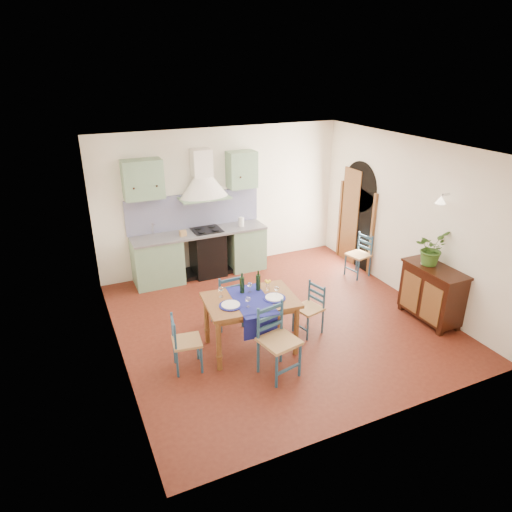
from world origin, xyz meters
The scene contains 13 objects.
floor centered at (0.00, 0.00, 0.00)m, with size 5.00×5.00×0.00m, color #45170E.
back_wall centered at (-0.47, 2.29, 1.05)m, with size 5.00×0.96×2.80m.
right_wall centered at (2.50, 0.28, 1.34)m, with size 0.26×5.00×2.80m.
left_wall centered at (-2.50, 0.00, 1.40)m, with size 0.04×5.00×2.80m, color white.
ceiling centered at (0.00, 0.00, 2.80)m, with size 5.00×5.00×0.01m, color white.
dining_table centered at (-0.72, -0.52, 0.73)m, with size 1.36×1.05×1.14m.
chair_near centered at (-0.64, -1.20, 0.51)m, with size 0.55×0.55×0.99m.
chair_far centered at (-0.80, 0.22, 0.48)m, with size 0.46×0.46×0.94m.
chair_left centered at (-1.74, -0.59, 0.42)m, with size 0.43×0.43×0.82m.
chair_right centered at (0.28, -0.49, 0.42)m, with size 0.45×0.45×0.81m.
chair_spare centered at (2.23, 0.89, 0.43)m, with size 0.46×0.46×0.84m.
sideboard centered at (2.26, -0.98, 0.51)m, with size 0.50×1.05×0.94m.
potted_plant centered at (2.26, -0.83, 1.21)m, with size 0.50×0.43×0.55m, color #345A1F.
Camera 1 is at (-3.02, -5.73, 3.93)m, focal length 32.00 mm.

